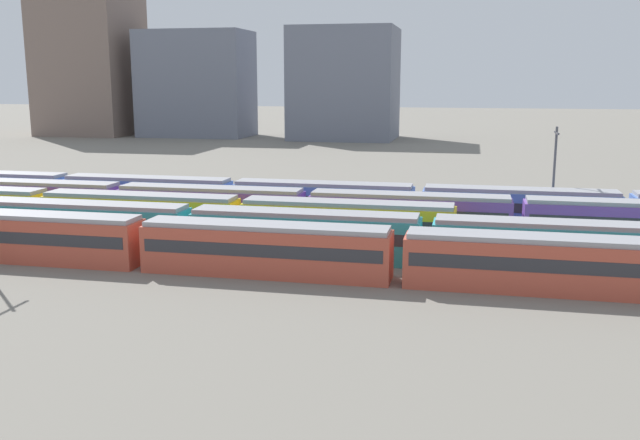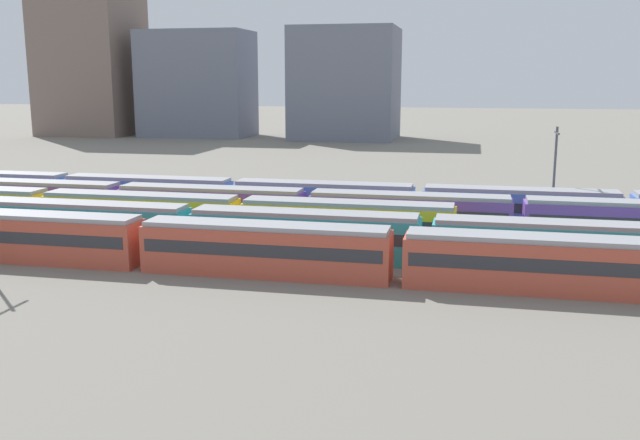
{
  "view_description": "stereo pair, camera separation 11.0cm",
  "coord_description": "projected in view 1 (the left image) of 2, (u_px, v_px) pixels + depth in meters",
  "views": [
    {
      "loc": [
        45.74,
        -46.69,
        13.77
      ],
      "look_at": [
        33.37,
        10.4,
        2.04
      ],
      "focal_mm": 39.39,
      "sensor_mm": 36.0,
      "label": 1
    },
    {
      "loc": [
        45.85,
        -46.67,
        13.77
      ],
      "look_at": [
        33.37,
        10.4,
        2.04
      ],
      "focal_mm": 39.39,
      "sensor_mm": 36.0,
      "label": 2
    }
  ],
  "objects": [
    {
      "name": "train_track_1",
      "position": [
        427.0,
        240.0,
        52.69
      ],
      "size": [
        112.5,
        3.06,
        3.75
      ],
      "color": "teal",
      "rests_on": "ground_plane"
    },
    {
      "name": "distant_building_1",
      "position": [
        196.0,
        84.0,
        171.19
      ],
      "size": [
        26.07,
        15.92,
        25.33
      ],
      "primitive_type": "cube",
      "color": "slate",
      "rests_on": "ground_plane"
    },
    {
      "name": "train_track_2",
      "position": [
        141.0,
        214.0,
        63.05
      ],
      "size": [
        55.8,
        3.06,
        3.75
      ],
      "color": "yellow",
      "rests_on": "ground_plane"
    },
    {
      "name": "train_track_3",
      "position": [
        409.0,
        214.0,
        63.12
      ],
      "size": [
        93.6,
        3.06,
        3.75
      ],
      "color": "#6B429E",
      "rests_on": "ground_plane"
    },
    {
      "name": "distant_building_0",
      "position": [
        89.0,
        46.0,
        175.24
      ],
      "size": [
        22.09,
        20.76,
        43.78
      ],
      "primitive_type": "cube",
      "color": "#7A665B",
      "rests_on": "ground_plane"
    },
    {
      "name": "catenary_pole_1",
      "position": [
        554.0,
        170.0,
        67.68
      ],
      "size": [
        0.24,
        3.2,
        9.36
      ],
      "color": "#4C4C51",
      "rests_on": "ground_plane"
    },
    {
      "name": "distant_building_2",
      "position": [
        345.0,
        84.0,
        163.52
      ],
      "size": [
        23.78,
        20.51,
        25.56
      ],
      "primitive_type": "cube",
      "color": "slate",
      "rests_on": "ground_plane"
    },
    {
      "name": "train_track_0",
      "position": [
        266.0,
        249.0,
        50.0
      ],
      "size": [
        93.6,
        3.06,
        3.75
      ],
      "color": "#BC4C38",
      "rests_on": "ground_plane"
    },
    {
      "name": "train_track_4",
      "position": [
        323.0,
        201.0,
        69.98
      ],
      "size": [
        93.6,
        3.06,
        3.75
      ],
      "color": "#4C70BC",
      "rests_on": "ground_plane"
    }
  ]
}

